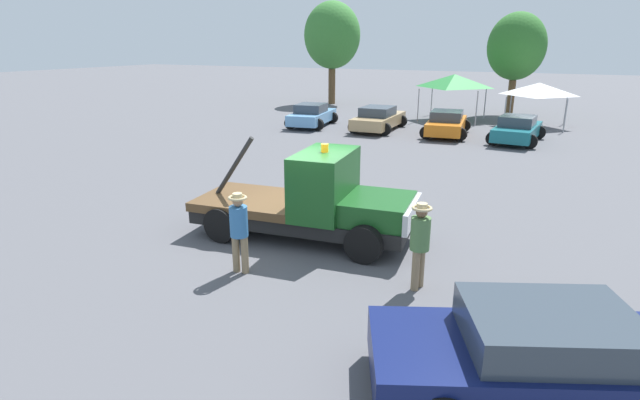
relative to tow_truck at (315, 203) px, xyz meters
The scene contains 13 objects.
ground_plane 1.01m from the tow_truck, behind, with size 160.00×160.00×0.00m, color #545459.
tow_truck is the anchor object (origin of this frame).
foreground_car 6.88m from the tow_truck, 34.56° to the right, with size 5.61×3.81×1.34m.
person_near_truck 3.42m from the tow_truck, 26.70° to the right, with size 0.40×0.40×1.81m.
person_at_hood 2.53m from the tow_truck, 103.49° to the right, with size 0.40×0.40×1.79m.
parked_car_skyblue 17.84m from the tow_truck, 116.65° to the left, with size 2.72×4.44×1.34m.
parked_car_tan 16.81m from the tow_truck, 103.69° to the left, with size 2.50×4.79×1.34m.
parked_car_orange 16.25m from the tow_truck, 90.47° to the left, with size 2.67×4.55×1.34m.
parked_car_teal 16.21m from the tow_truck, 77.75° to the left, with size 2.59×4.37×1.34m.
canopy_tent_green 22.08m from the tow_truck, 92.58° to the left, with size 3.59×3.59×2.87m.
canopy_tent_white 22.03m from the tow_truck, 79.60° to the left, with size 3.24×3.24×2.53m.
tree_left 26.35m from the tow_truck, 85.35° to the left, with size 3.75×3.75×6.70m.
tree_center 29.61m from the tow_truck, 113.38° to the left, with size 4.40×4.40×7.86m.
Camera 1 is at (5.55, -10.59, 4.76)m, focal length 28.00 mm.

